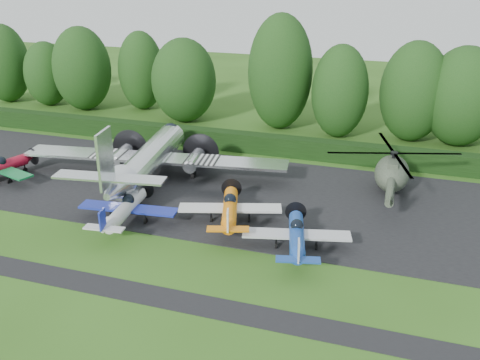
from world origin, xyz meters
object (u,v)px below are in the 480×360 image
(transport_plane, at_px, (148,159))
(light_plane_orange, at_px, (230,209))
(light_plane_white, at_px, (126,209))
(light_plane_blue, at_px, (297,236))
(helicopter, at_px, (392,171))

(transport_plane, height_order, light_plane_orange, transport_plane)
(light_plane_white, height_order, light_plane_blue, light_plane_white)
(light_plane_blue, height_order, helicopter, helicopter)
(transport_plane, distance_m, helicopter, 21.67)
(transport_plane, relative_size, light_plane_white, 3.04)
(transport_plane, xyz_separation_m, light_plane_orange, (9.74, -5.62, -0.96))
(light_plane_white, xyz_separation_m, light_plane_blue, (13.46, -0.06, -0.03))
(light_plane_white, bearing_deg, light_plane_orange, 23.70)
(light_plane_white, xyz_separation_m, light_plane_orange, (7.67, 2.45, 0.03))
(light_plane_white, bearing_deg, helicopter, 39.37)
(helicopter, bearing_deg, light_plane_white, -145.33)
(light_plane_white, relative_size, light_plane_blue, 1.02)
(light_plane_orange, relative_size, helicopter, 0.63)
(light_plane_orange, bearing_deg, light_plane_blue, -6.55)
(light_plane_orange, distance_m, light_plane_blue, 6.32)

